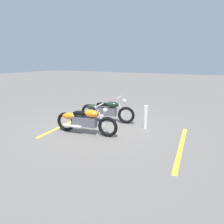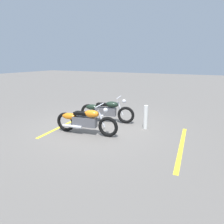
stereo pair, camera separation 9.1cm
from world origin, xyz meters
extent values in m
plane|color=#66605B|center=(0.00, 0.00, 0.00)|extent=(60.00, 60.00, 0.00)
torus|color=black|center=(0.86, -0.65, 0.34)|extent=(0.68, 0.19, 0.67)
torus|color=black|center=(-0.69, -0.85, 0.34)|extent=(0.68, 0.19, 0.67)
cube|color=#59595E|center=(0.03, -0.76, 0.42)|extent=(0.86, 0.32, 0.32)
ellipsoid|color=orange|center=(0.30, -0.72, 0.72)|extent=(0.55, 0.34, 0.24)
ellipsoid|color=orange|center=(-0.53, -0.83, 0.56)|extent=(0.59, 0.31, 0.22)
cube|color=black|center=(-0.10, -0.77, 0.70)|extent=(0.47, 0.29, 0.09)
cylinder|color=silver|center=(0.63, -0.68, 0.60)|extent=(0.27, 0.09, 0.56)
cylinder|color=silver|center=(0.58, -0.69, 1.02)|extent=(0.11, 0.62, 0.04)
sphere|color=silver|center=(0.78, -0.66, 0.88)|extent=(0.15, 0.15, 0.15)
cylinder|color=silver|center=(-0.35, -0.95, 0.26)|extent=(0.71, 0.18, 0.09)
torus|color=black|center=(0.83, 0.89, 0.34)|extent=(0.68, 0.23, 0.67)
torus|color=black|center=(-0.70, 0.61, 0.34)|extent=(0.68, 0.23, 0.67)
cube|color=#59595E|center=(0.02, 0.74, 0.42)|extent=(0.87, 0.37, 0.32)
ellipsoid|color=black|center=(0.28, 0.79, 0.72)|extent=(0.56, 0.37, 0.24)
ellipsoid|color=black|center=(-0.54, 0.64, 0.56)|extent=(0.59, 0.34, 0.22)
cube|color=black|center=(-0.11, 0.72, 0.70)|extent=(0.48, 0.31, 0.09)
cylinder|color=silver|center=(0.61, 0.85, 0.60)|extent=(0.27, 0.10, 0.56)
cylinder|color=silver|center=(0.56, 0.84, 1.02)|extent=(0.15, 0.62, 0.04)
sphere|color=silver|center=(0.76, 0.87, 0.88)|extent=(0.15, 0.15, 0.15)
cylinder|color=silver|center=(-0.35, 0.53, 0.26)|extent=(0.70, 0.21, 0.09)
cylinder|color=white|center=(1.70, 0.63, 0.43)|extent=(0.14, 0.14, 0.86)
cube|color=yellow|center=(-1.19, -0.22, 0.00)|extent=(0.32, 3.20, 0.01)
cube|color=yellow|center=(3.10, -0.37, 0.00)|extent=(0.32, 3.20, 0.01)
camera|label=1|loc=(3.73, -5.91, 2.42)|focal=31.67mm
camera|label=2|loc=(3.64, -5.95, 2.42)|focal=31.67mm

